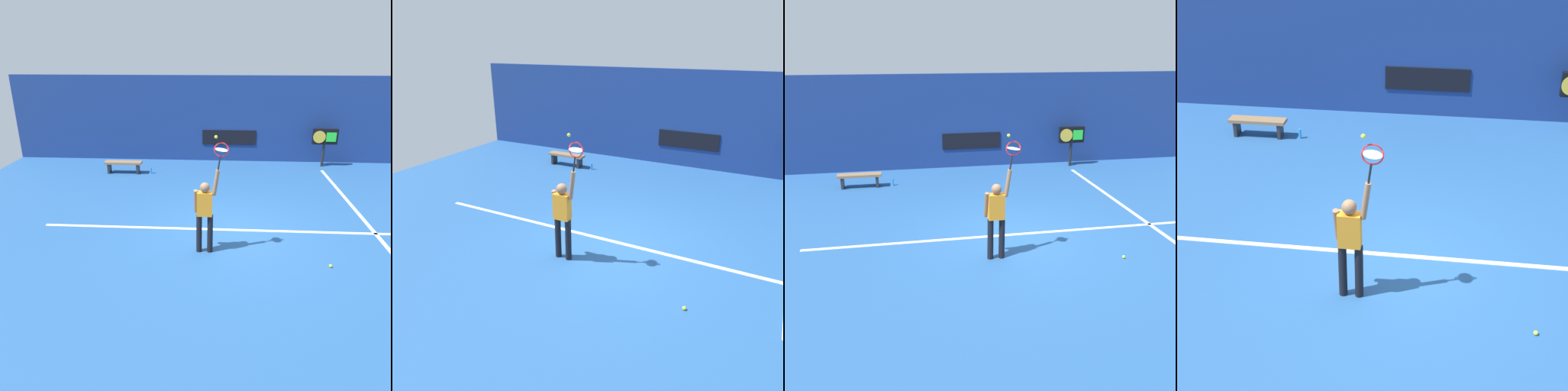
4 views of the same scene
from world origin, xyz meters
The scene contains 12 objects.
ground_plane centered at (0.00, 0.00, 0.00)m, with size 18.00×18.00×0.00m, color #23518C.
back_wall centered at (0.00, 6.81, 1.73)m, with size 18.00×0.20×3.45m, color navy.
sponsor_banner_center centered at (0.00, 6.69, 1.00)m, with size 2.20×0.03×0.60m, color black.
court_baseline centered at (0.00, 0.16, 0.01)m, with size 10.00×0.10×0.01m, color white.
court_sideline centered at (3.61, 2.00, 0.01)m, with size 0.10×7.00×0.01m, color white.
tennis_player centered at (-0.72, -0.96, 1.01)m, with size 0.57×0.31×1.99m.
tennis_racket centered at (-0.39, -0.96, 2.39)m, with size 0.35×0.27×0.62m.
tennis_ball centered at (-0.50, -1.01, 2.71)m, with size 0.07×0.07×0.07m, color #CCE033.
scoreboard_clock centered at (3.74, 6.12, 1.15)m, with size 0.96×0.20×1.51m.
court_bench centered at (-4.01, 4.77, 0.34)m, with size 1.40×0.36×0.45m.
water_bottle centered at (-2.97, 4.77, 0.12)m, with size 0.07×0.07×0.24m, color #338CD8.
spare_ball centered at (2.02, -1.48, 0.03)m, with size 0.07×0.07×0.07m, color #CCE033.
Camera 3 is at (-2.60, -9.36, 4.39)m, focal length 40.20 mm.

